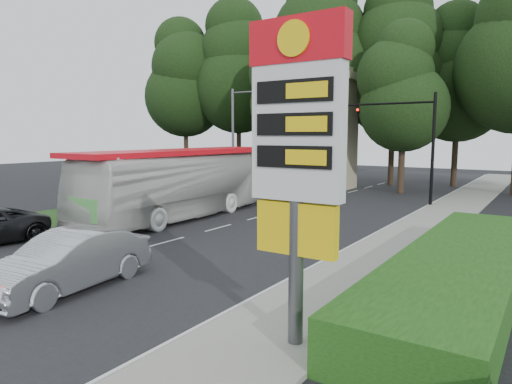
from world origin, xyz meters
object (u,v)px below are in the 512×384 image
Objects in this scene: gas_station_pylon at (297,139)px; traffic_signal_mast at (412,133)px; sedan_silver at (68,261)px; streetlight_signs at (235,136)px; monument at (339,128)px; transit_bus at (182,184)px.

traffic_signal_mast is (-3.52, 22.00, 0.22)m from gas_station_pylon.
traffic_signal_mast is 1.38× the size of sedan_silver.
sedan_silver is (-7.32, -0.45, -3.59)m from gas_station_pylon.
streetlight_signs is 0.80× the size of monument.
gas_station_pylon is 30.17m from monument.
streetlight_signs reaches higher than traffic_signal_mast.
transit_bus is (-1.50, -17.72, -3.23)m from monument.
monument is at bearing 142.00° from traffic_signal_mast.
sedan_silver is at bearing -82.23° from monument.
transit_bus is at bearing -128.08° from traffic_signal_mast.
gas_station_pylon is at bearing -80.91° from traffic_signal_mast.
streetlight_signs is (-16.19, 20.01, -0.01)m from gas_station_pylon.
traffic_signal_mast is at bearing -38.00° from monument.
streetlight_signs reaches higher than sedan_silver.
monument is at bearing 91.30° from sedan_silver.
streetlight_signs is at bearing 128.96° from gas_station_pylon.
gas_station_pylon is 0.68× the size of monument.
traffic_signal_mast is at bearing 73.92° from sedan_silver.
sedan_silver is (-3.80, -22.45, -3.81)m from traffic_signal_mast.
monument is 18.07m from transit_bus.
traffic_signal_mast is 0.72× the size of monument.
monument is 29.03m from sedan_silver.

